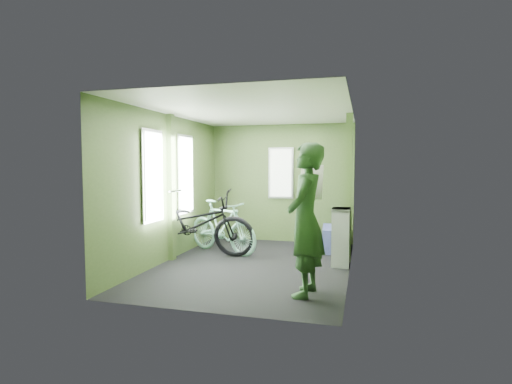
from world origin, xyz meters
TOP-DOWN VIEW (x-y plane):
  - room at (-0.04, 0.04)m, footprint 4.00×4.02m
  - bicycle_black at (-1.12, 0.34)m, footprint 2.10×1.04m
  - bicycle_mint at (-0.76, 0.66)m, footprint 1.57×1.05m
  - passenger at (0.94, -1.18)m, footprint 0.47×0.71m
  - waste_box at (1.26, 0.30)m, footprint 0.26×0.36m
  - bench_seat at (1.14, 1.38)m, footprint 0.52×0.87m

SIDE VIEW (x-z plane):
  - bicycle_black at x=-1.12m, z-range -0.59..0.59m
  - bicycle_mint at x=-0.76m, z-range -0.46..0.46m
  - bench_seat at x=1.14m, z-range -0.18..0.70m
  - waste_box at x=1.26m, z-range 0.00..0.87m
  - passenger at x=0.94m, z-range 0.00..1.77m
  - room at x=-0.04m, z-range 0.28..2.59m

